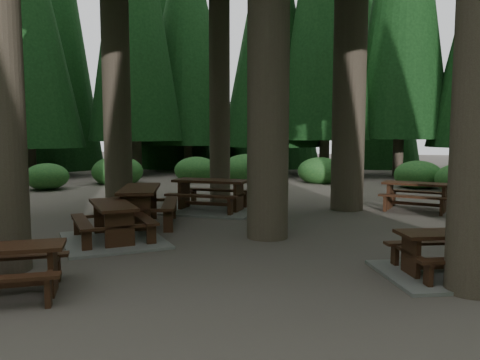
% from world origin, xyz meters
% --- Properties ---
extents(ground, '(80.00, 80.00, 0.00)m').
position_xyz_m(ground, '(0.00, 0.00, 0.00)').
color(ground, '#575047').
rests_on(ground, ground).
extents(picnic_table_a, '(2.42, 2.21, 0.68)m').
position_xyz_m(picnic_table_a, '(3.89, -1.80, 0.22)').
color(picnic_table_a, gray).
rests_on(picnic_table_a, ground).
extents(picnic_table_b, '(2.21, 2.47, 0.89)m').
position_xyz_m(picnic_table_b, '(-2.28, 0.78, 0.59)').
color(picnic_table_b, black).
rests_on(picnic_table_b, ground).
extents(picnic_table_c, '(2.75, 2.35, 0.87)m').
position_xyz_m(picnic_table_c, '(-1.24, 3.07, 0.31)').
color(picnic_table_c, gray).
rests_on(picnic_table_c, ground).
extents(picnic_table_d, '(2.11, 1.87, 0.77)m').
position_xyz_m(picnic_table_d, '(4.28, 4.44, 0.51)').
color(picnic_table_d, black).
rests_on(picnic_table_d, ground).
extents(picnic_table_e, '(1.97, 1.85, 0.68)m').
position_xyz_m(picnic_table_e, '(-2.01, -4.04, 0.45)').
color(picnic_table_e, black).
rests_on(picnic_table_e, ground).
extents(picnic_table_f, '(2.83, 2.91, 0.76)m').
position_xyz_m(picnic_table_f, '(-2.11, -0.84, 0.26)').
color(picnic_table_f, gray).
rests_on(picnic_table_f, ground).
extents(shrub_ring, '(23.86, 24.64, 1.49)m').
position_xyz_m(shrub_ring, '(0.70, 0.75, 0.40)').
color(shrub_ring, '#1F5C26').
rests_on(shrub_ring, ground).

